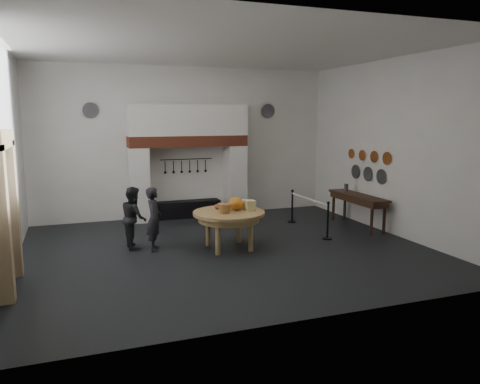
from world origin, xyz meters
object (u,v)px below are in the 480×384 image
object	(u,v)px
visitor_near	(154,219)
side_table	(358,196)
barrier_post_far	(292,207)
barrier_post_near	(328,221)
work_table	(229,213)
iron_range	(189,209)
visitor_far	(134,217)

from	to	relation	value
visitor_near	side_table	world-z (taller)	visitor_near
visitor_near	barrier_post_far	xyz separation A→B (m)	(4.23, 1.51, -0.28)
barrier_post_near	barrier_post_far	distance (m)	2.00
barrier_post_near	barrier_post_far	size ratio (longest dim) A/B	1.00
work_table	barrier_post_far	xyz separation A→B (m)	(2.58, 1.96, -0.39)
visitor_near	barrier_post_far	distance (m)	4.50
work_table	barrier_post_near	xyz separation A→B (m)	(2.58, -0.04, -0.39)
work_table	iron_range	bearing A→B (deg)	90.98
barrier_post_far	work_table	bearing A→B (deg)	-142.80
iron_range	barrier_post_far	world-z (taller)	barrier_post_far
side_table	barrier_post_near	distance (m)	1.76
side_table	barrier_post_near	size ratio (longest dim) A/B	2.44
barrier_post_near	side_table	bearing A→B (deg)	31.49
visitor_far	iron_range	bearing A→B (deg)	-38.44
side_table	barrier_post_far	distance (m)	1.88
visitor_near	barrier_post_near	world-z (taller)	visitor_near
barrier_post_far	iron_range	bearing A→B (deg)	147.12
iron_range	barrier_post_far	bearing A→B (deg)	-32.88
work_table	side_table	world-z (taller)	side_table
side_table	barrier_post_far	world-z (taller)	same
side_table	barrier_post_near	world-z (taller)	same
work_table	visitor_near	size ratio (longest dim) A/B	1.13
iron_range	visitor_near	xyz separation A→B (m)	(-1.58, -3.22, 0.48)
visitor_near	side_table	distance (m)	5.70
barrier_post_near	work_table	bearing A→B (deg)	179.12
work_table	side_table	size ratio (longest dim) A/B	0.75
barrier_post_far	barrier_post_near	bearing A→B (deg)	-90.00
visitor_near	visitor_far	xyz separation A→B (m)	(-0.40, 0.40, -0.01)
iron_range	side_table	distance (m)	5.01
work_table	barrier_post_far	distance (m)	3.27
iron_range	work_table	distance (m)	3.72
barrier_post_near	visitor_near	bearing A→B (deg)	173.41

